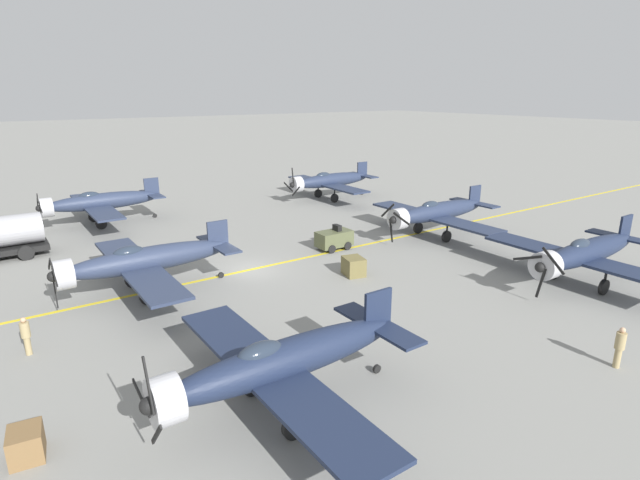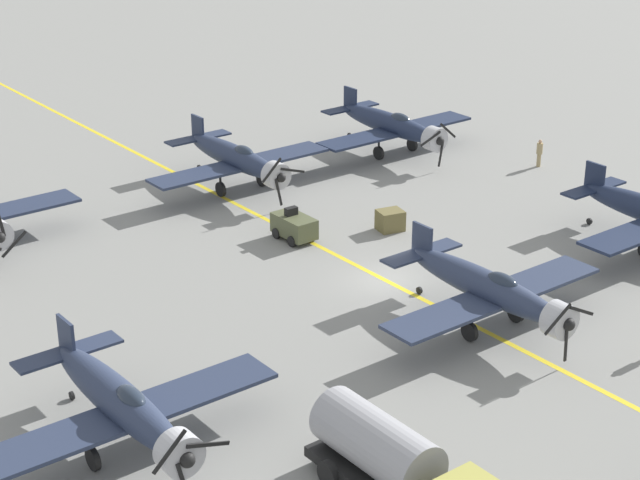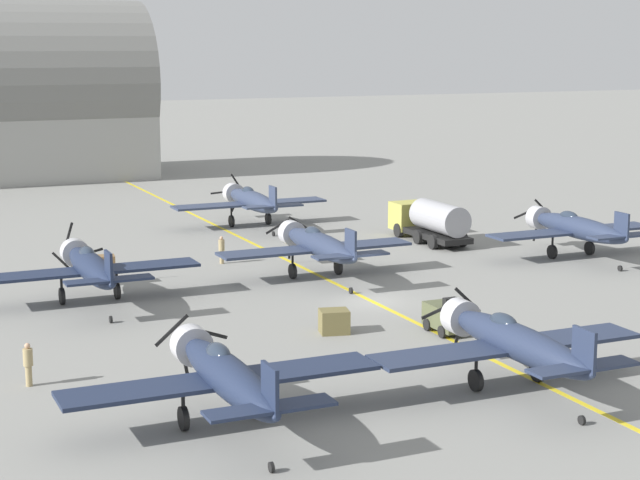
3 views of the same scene
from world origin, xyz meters
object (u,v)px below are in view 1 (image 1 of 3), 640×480
at_px(airplane_near_right, 329,181).
at_px(ground_crew_walking, 26,334).
at_px(airplane_near_center, 436,212).
at_px(airplane_mid_center, 143,261).
at_px(supply_crate_mid_lane, 26,444).
at_px(airplane_mid_left, 280,362).
at_px(tow_tractor, 334,239).
at_px(airplane_mid_right, 99,202).
at_px(ground_crew_inspecting, 620,346).
at_px(supply_crate_by_tanker, 354,266).
at_px(airplane_near_left, 585,253).

height_order(airplane_near_right, ground_crew_walking, airplane_near_right).
relative_size(airplane_near_center, ground_crew_walking, 6.76).
relative_size(airplane_mid_center, supply_crate_mid_lane, 10.10).
height_order(airplane_mid_left, tow_tractor, airplane_mid_left).
distance_m(airplane_mid_right, airplane_near_right, 22.43).
xyz_separation_m(airplane_mid_left, airplane_near_center, (12.55, -21.47, -0.00)).
height_order(tow_tractor, ground_crew_inspecting, ground_crew_inspecting).
bearing_deg(supply_crate_by_tanker, supply_crate_mid_lane, 110.56).
xyz_separation_m(airplane_mid_left, airplane_near_left, (0.45, -20.94, 0.00)).
xyz_separation_m(airplane_mid_right, airplane_mid_center, (-17.75, 1.34, -0.00)).
height_order(airplane_near_left, ground_crew_walking, airplane_near_left).
bearing_deg(airplane_near_right, airplane_mid_left, 146.64).
xyz_separation_m(airplane_near_right, ground_crew_walking, (-19.08, 29.88, -1.04)).
bearing_deg(airplane_mid_center, airplane_near_left, -126.73).
bearing_deg(airplane_near_right, airplane_near_center, -179.84).
relative_size(airplane_near_left, airplane_near_right, 1.00).
bearing_deg(airplane_near_center, airplane_mid_left, 132.10).
bearing_deg(airplane_mid_center, supply_crate_by_tanker, -115.47).
bearing_deg(airplane_mid_center, supply_crate_mid_lane, 143.01).
relative_size(airplane_near_center, airplane_near_right, 1.00).
xyz_separation_m(airplane_near_center, ground_crew_walking, (-2.72, 28.51, -1.04)).
bearing_deg(ground_crew_inspecting, airplane_mid_left, 67.71).
distance_m(airplane_mid_center, ground_crew_walking, 7.47).
bearing_deg(airplane_mid_right, ground_crew_inspecting, -157.93).
xyz_separation_m(airplane_mid_left, airplane_mid_center, (13.77, 0.78, -0.00)).
relative_size(airplane_mid_left, tow_tractor, 4.62).
relative_size(airplane_mid_left, airplane_near_left, 1.00).
bearing_deg(airplane_near_right, airplane_mid_right, 88.28).
xyz_separation_m(airplane_near_center, supply_crate_mid_lane, (-10.04, 29.23, -1.52)).
bearing_deg(airplane_near_right, airplane_mid_center, 127.61).
distance_m(airplane_mid_right, supply_crate_by_tanker, 24.36).
height_order(airplane_near_right, tow_tractor, airplane_near_right).
distance_m(airplane_mid_right, airplane_near_left, 37.15).
xyz_separation_m(airplane_near_center, airplane_near_right, (16.36, -1.37, 0.00)).
xyz_separation_m(ground_crew_walking, ground_crew_inspecting, (-15.20, -20.15, 0.03)).
height_order(airplane_mid_center, ground_crew_walking, airplane_mid_center).
bearing_deg(airplane_near_right, ground_crew_inspecting, 169.10).
bearing_deg(tow_tractor, airplane_mid_left, 138.14).
bearing_deg(airplane_near_left, ground_crew_walking, 61.87).
bearing_deg(airplane_mid_left, airplane_mid_right, 16.79).
relative_size(airplane_near_left, ground_crew_walking, 6.76).
bearing_deg(airplane_mid_left, ground_crew_walking, 53.43).
relative_size(airplane_near_left, airplane_mid_center, 1.00).
distance_m(airplane_near_left, supply_crate_by_tanker, 13.63).
relative_size(airplane_mid_right, tow_tractor, 4.62).
distance_m(ground_crew_inspecting, supply_crate_by_tanker, 15.03).
distance_m(airplane_mid_left, ground_crew_inspecting, 14.20).
height_order(airplane_mid_left, ground_crew_walking, airplane_mid_left).
height_order(airplane_near_center, ground_crew_inspecting, airplane_near_center).
relative_size(airplane_mid_left, supply_crate_by_tanker, 8.67).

